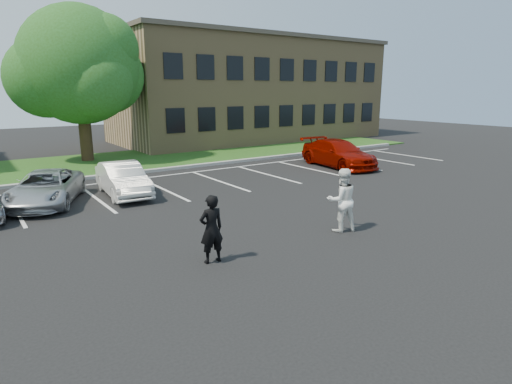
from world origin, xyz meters
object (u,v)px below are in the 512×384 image
Objects in this scene: car_silver_minivan at (46,188)px; car_white_sedan at (123,179)px; office_building at (249,90)px; tree at (81,68)px; car_red_compact at (338,153)px; man_white_shirt at (342,200)px; man_black_suit at (211,229)px.

car_silver_minivan is 2.81m from car_white_sedan.
office_building is 15.42m from tree.
car_red_compact is (14.69, -0.52, 0.11)m from car_silver_minivan.
car_white_sedan is at bearing 18.54° from car_silver_minivan.
office_building is 4.43× the size of car_red_compact.
tree is 18.51m from man_white_shirt.
car_white_sedan is (-15.73, -14.14, -3.50)m from office_building.
office_building is 15.28m from car_red_compact.
car_silver_minivan is 1.11× the size of car_white_sedan.
car_red_compact reaches higher than car_silver_minivan.
man_black_suit reaches higher than car_white_sedan.
tree is 15.35m from car_red_compact.
office_building reaches higher than car_red_compact.
car_red_compact is (10.85, -9.83, -4.62)m from tree.
car_silver_minivan is at bearing -143.19° from office_building.
office_building reaches higher than car_silver_minivan.
car_red_compact is at bearing 2.95° from car_white_sedan.
man_black_suit is 0.39× the size of car_silver_minivan.
tree is 18.27m from man_black_suit.
car_silver_minivan is at bearing -72.81° from man_black_suit.
tree reaches higher than man_white_shirt.
man_black_suit is at bearing -140.94° from car_red_compact.
man_white_shirt is at bearing -27.27° from car_silver_minivan.
man_white_shirt reaches higher than car_white_sedan.
car_white_sedan is at bearing -91.69° from man_black_suit.
office_building is at bearing 60.98° from car_silver_minivan.
man_white_shirt is at bearing -128.43° from car_red_compact.
man_white_shirt reaches higher than man_black_suit.
tree is at bearing 87.92° from car_white_sedan.
office_building is 11.69× the size of man_white_shirt.
car_silver_minivan is at bearing 178.51° from car_white_sedan.
tree is (-14.69, -4.56, 1.19)m from office_building.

